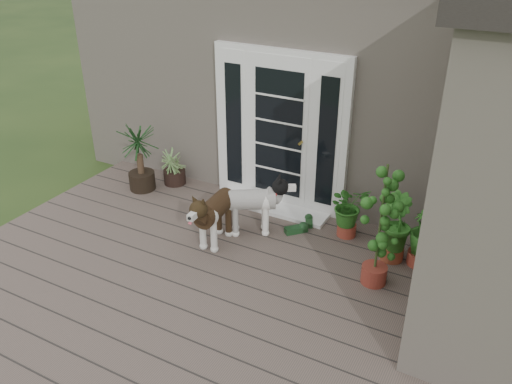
% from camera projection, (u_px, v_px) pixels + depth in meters
% --- Properties ---
extents(deck, '(6.20, 4.60, 0.12)m').
position_uv_depth(deck, '(205.00, 298.00, 5.68)').
color(deck, '#6B5B4C').
rests_on(deck, ground).
extents(house_main, '(7.40, 4.00, 3.10)m').
position_uv_depth(house_main, '(349.00, 70.00, 8.30)').
color(house_main, '#665E54').
rests_on(house_main, ground).
extents(door_unit, '(1.90, 0.14, 2.15)m').
position_uv_depth(door_unit, '(280.00, 131.00, 6.95)').
color(door_unit, white).
rests_on(door_unit, deck).
extents(door_step, '(1.60, 0.40, 0.05)m').
position_uv_depth(door_step, '(272.00, 207.00, 7.28)').
color(door_step, white).
rests_on(door_step, deck).
extents(brindle_dog, '(0.41, 0.86, 0.70)m').
position_uv_depth(brindle_dog, '(215.00, 217.00, 6.38)').
color(brindle_dog, '#3A2615').
rests_on(brindle_dog, deck).
extents(white_dog, '(0.89, 0.73, 0.69)m').
position_uv_depth(white_dog, '(251.00, 209.00, 6.58)').
color(white_dog, silver).
rests_on(white_dog, deck).
extents(spider_plant, '(0.72, 0.72, 0.58)m').
position_uv_depth(spider_plant, '(174.00, 166.00, 7.85)').
color(spider_plant, '#A0B36E').
rests_on(spider_plant, deck).
extents(yucca, '(0.79, 0.79, 1.04)m').
position_uv_depth(yucca, '(140.00, 156.00, 7.58)').
color(yucca, black).
rests_on(yucca, deck).
extents(herb_a, '(0.69, 0.69, 0.62)m').
position_uv_depth(herb_a, '(348.00, 214.00, 6.54)').
color(herb_a, '#16501B').
rests_on(herb_a, deck).
extents(herb_b, '(0.58, 0.58, 0.62)m').
position_uv_depth(herb_b, '(394.00, 236.00, 6.08)').
color(herb_b, '#1B5719').
rests_on(herb_b, deck).
extents(herb_c, '(0.42, 0.42, 0.64)m').
position_uv_depth(herb_c, '(423.00, 240.00, 5.98)').
color(herb_c, '#1D5E1A').
rests_on(herb_c, deck).
extents(sapling, '(0.57, 0.57, 1.48)m').
position_uv_depth(sapling, '(380.00, 225.00, 5.48)').
color(sapling, '#275D1A').
rests_on(sapling, deck).
extents(clog_left, '(0.23, 0.30, 0.08)m').
position_uv_depth(clog_left, '(309.00, 221.00, 6.90)').
color(clog_left, '#163818').
rests_on(clog_left, deck).
extents(clog_right, '(0.34, 0.35, 0.10)m').
position_uv_depth(clog_right, '(296.00, 229.00, 6.72)').
color(clog_right, '#16391A').
rests_on(clog_right, deck).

